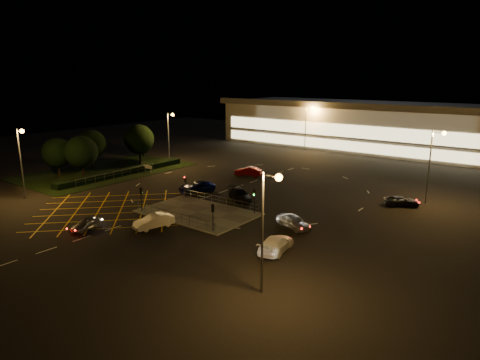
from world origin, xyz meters
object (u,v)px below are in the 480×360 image
Objects in this scene: car_right_silver at (293,221)px; car_east_grey at (402,201)px; signal_se at (213,212)px; car_near_silver at (85,224)px; signal_nw at (185,182)px; car_queue_white at (154,221)px; car_circ_red at (248,171)px; signal_sw at (141,194)px; signal_ne at (254,196)px; car_far_dkgrey at (240,195)px; car_left_blue at (197,187)px; car_approach_white at (276,244)px.

car_east_grey is at bearing -3.97° from car_right_silver.
signal_se is 0.83× the size of car_near_silver.
car_queue_white is (5.61, -10.99, -1.59)m from signal_nw.
signal_nw reaches higher than car_circ_red.
signal_sw is at bearing 100.03° from car_east_grey.
signal_se is 1.00× the size of signal_ne.
car_queue_white is 1.04× the size of car_east_grey.
signal_sw reaches higher than car_near_silver.
signal_ne reaches higher than car_far_dkgrey.
signal_se is 17.50m from car_left_blue.
car_queue_white is at bearing 151.81° from signal_sw.
car_approach_white is (20.48, -0.30, -1.58)m from signal_sw.
car_far_dkgrey is (-5.25, 3.92, -1.58)m from signal_ne.
signal_ne reaches higher than car_east_grey.
car_approach_white is (14.86, 2.70, 0.01)m from car_queue_white.
car_east_grey is 0.84× the size of car_approach_white.
signal_nw is 4.02m from car_left_blue.
car_queue_white reaches higher than car_east_grey.
signal_se and signal_ne have the same top height.
car_near_silver is at bearing 148.34° from car_right_silver.
signal_sw reaches higher than car_far_dkgrey.
car_right_silver is 7.16m from car_approach_white.
car_circ_red is (-0.01, 13.27, 0.03)m from car_left_blue.
signal_nw is 16.90m from car_circ_red.
car_far_dkgrey is (-5.25, 11.91, -1.58)m from signal_se.
signal_nw is at bearing -33.65° from signal_se.
signal_nw reaches higher than car_far_dkgrey.
signal_ne is 0.83× the size of car_near_silver.
car_approach_white is at bearing -44.36° from signal_ne.
car_east_grey is at bearing -24.38° from car_far_dkgrey.
signal_se reaches higher than car_east_grey.
signal_sw is 11.67m from car_left_blue.
car_left_blue is at bearing 79.96° from car_near_silver.
car_queue_white is at bearing -3.40° from car_circ_red.
car_left_blue is at bearing 164.95° from signal_ne.
car_far_dkgrey is (1.14, 14.91, 0.01)m from car_queue_white.
signal_se is at bearing 117.42° from car_east_grey.
car_far_dkgrey is at bearing 14.39° from car_circ_red.
signal_nw is 7.96m from car_far_dkgrey.
signal_sw reaches higher than car_east_grey.
car_approach_white is at bearing 0.08° from car_left_blue.
signal_se reaches higher than car_right_silver.
signal_sw is 12.00m from signal_se.
signal_ne is at bearing 20.98° from car_circ_red.
car_near_silver is at bearing 88.88° from signal_sw.
car_near_silver is 0.70× the size of car_approach_white.
car_far_dkgrey is at bearing 30.16° from signal_nw.
signal_nw is (-12.00, 7.99, 0.00)m from signal_se.
signal_nw is 29.77m from car_east_grey.
car_left_blue is at bearing -16.94° from car_circ_red.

